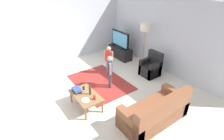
% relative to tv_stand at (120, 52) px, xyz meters
% --- Properties ---
extents(ground, '(7.80, 7.80, 0.00)m').
position_rel_tv_stand_xyz_m(ground, '(1.76, -2.30, -0.24)').
color(ground, beige).
extents(wall_back, '(6.00, 0.12, 2.70)m').
position_rel_tv_stand_xyz_m(wall_back, '(1.76, 0.70, 1.11)').
color(wall_back, silver).
rests_on(wall_back, ground).
extents(wall_left, '(0.12, 6.00, 2.70)m').
position_rel_tv_stand_xyz_m(wall_left, '(-1.24, -2.30, 1.11)').
color(wall_left, silver).
rests_on(wall_left, ground).
extents(area_rug, '(2.20, 1.60, 0.01)m').
position_rel_tv_stand_xyz_m(area_rug, '(1.28, -1.86, -0.24)').
color(area_rug, '#9E2D28').
rests_on(area_rug, ground).
extents(tv_stand, '(1.20, 0.44, 0.50)m').
position_rel_tv_stand_xyz_m(tv_stand, '(0.00, 0.00, 0.00)').
color(tv_stand, black).
rests_on(tv_stand, ground).
extents(tv, '(1.10, 0.28, 0.71)m').
position_rel_tv_stand_xyz_m(tv, '(-0.00, -0.02, 0.60)').
color(tv, black).
rests_on(tv, tv_stand).
extents(couch, '(0.80, 1.80, 0.86)m').
position_rel_tv_stand_xyz_m(couch, '(3.68, -1.72, 0.05)').
color(couch, brown).
rests_on(couch, ground).
extents(armchair, '(0.60, 0.60, 0.90)m').
position_rel_tv_stand_xyz_m(armchair, '(1.92, -0.04, 0.05)').
color(armchair, black).
rests_on(armchair, ground).
extents(floor_lamp, '(0.36, 0.36, 1.78)m').
position_rel_tv_stand_xyz_m(floor_lamp, '(1.27, 0.15, 1.30)').
color(floor_lamp, '#262626').
rests_on(floor_lamp, ground).
extents(child_near_tv, '(0.33, 0.22, 1.07)m').
position_rel_tv_stand_xyz_m(child_near_tv, '(0.89, -1.22, 0.40)').
color(child_near_tv, gray).
rests_on(child_near_tv, ground).
extents(child_center, '(0.33, 0.23, 1.11)m').
position_rel_tv_stand_xyz_m(child_center, '(1.69, -1.73, 0.42)').
color(child_center, '#4C4C59').
rests_on(child_center, ground).
extents(coffee_table, '(1.00, 0.60, 0.42)m').
position_rel_tv_stand_xyz_m(coffee_table, '(2.15, -2.86, 0.13)').
color(coffee_table, olive).
rests_on(coffee_table, ground).
extents(book_stack, '(0.28, 0.23, 0.11)m').
position_rel_tv_stand_xyz_m(book_stack, '(1.87, -2.98, 0.23)').
color(book_stack, black).
rests_on(book_stack, coffee_table).
extents(bottle, '(0.06, 0.06, 0.32)m').
position_rel_tv_stand_xyz_m(bottle, '(2.20, -2.74, 0.31)').
color(bottle, '#4C3319').
rests_on(bottle, coffee_table).
extents(tv_remote, '(0.17, 0.12, 0.02)m').
position_rel_tv_stand_xyz_m(tv_remote, '(1.85, -2.76, 0.19)').
color(tv_remote, black).
rests_on(tv_remote, coffee_table).
extents(soda_can, '(0.07, 0.07, 0.12)m').
position_rel_tv_stand_xyz_m(soda_can, '(2.47, -2.76, 0.24)').
color(soda_can, red).
rests_on(soda_can, coffee_table).
extents(plate, '(0.22, 0.22, 0.02)m').
position_rel_tv_stand_xyz_m(plate, '(2.37, -2.98, 0.18)').
color(plate, white).
rests_on(plate, coffee_table).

